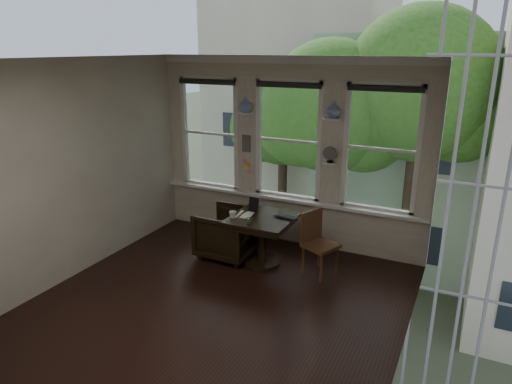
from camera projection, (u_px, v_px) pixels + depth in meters
The scene contains 25 objects.
ground at pixel (220, 302), 5.84m from camera, with size 4.50×4.50×0.00m, color black.
ceiling at pixel (214, 59), 4.93m from camera, with size 4.50×4.50×0.00m, color silver.
wall_back at pixel (289, 153), 7.31m from camera, with size 4.50×4.50×0.00m, color beige.
wall_front at pixel (66, 271), 3.46m from camera, with size 4.50×4.50×0.00m, color beige.
wall_left at pixel (77, 169), 6.32m from camera, with size 4.50×4.50×0.00m, color beige.
wall_right at pixel (416, 221), 4.44m from camera, with size 4.50×4.50×0.00m, color beige.
window_left at pixel (211, 133), 7.85m from camera, with size 1.10×0.12×1.90m, color white, non-canonical shape.
window_center at pixel (289, 140), 7.25m from camera, with size 1.10×0.12×1.90m, color white, non-canonical shape.
window_right at pixel (381, 149), 6.64m from camera, with size 1.10×0.12×1.90m, color white, non-canonical shape.
shelf_left at pixel (246, 113), 7.34m from camera, with size 0.26×0.16×0.03m, color white.
shelf_right at pixel (333, 119), 6.74m from camera, with size 0.26×0.16×0.03m, color white.
intercom at pixel (247, 143), 7.52m from camera, with size 0.14×0.06×0.28m, color #59544F.
sticky_notes at pixel (247, 164), 7.63m from camera, with size 0.16×0.01×0.24m, color pink, non-canonical shape.
desk_fan at pixel (330, 157), 6.90m from camera, with size 0.20×0.20×0.24m, color #59544F, non-canonical shape.
vase_left at pixel (245, 104), 7.30m from camera, with size 0.24×0.24×0.25m, color white.
vase_right at pixel (333, 110), 6.70m from camera, with size 0.24×0.24×0.25m, color white.
table at pixel (262, 241), 6.76m from camera, with size 0.90×0.90×0.75m, color black, non-canonical shape.
armchair_left at pixel (227, 233), 7.03m from camera, with size 0.81×0.84×0.76m, color black.
cushion_red at pixel (227, 229), 7.01m from camera, with size 0.45×0.45×0.06m, color maroon.
side_chair_right at pixel (321, 245), 6.42m from camera, with size 0.42×0.42×0.92m, color #4B2A1B, non-canonical shape.
laptop at pixel (283, 218), 6.59m from camera, with size 0.37×0.24×0.03m, color black.
mug at pixel (233, 215), 6.61m from camera, with size 0.11×0.11×0.10m, color white.
drinking_glass at pixel (249, 221), 6.37m from camera, with size 0.11×0.11×0.09m, color white.
tablet at pixel (254, 205), 6.84m from camera, with size 0.16×0.02×0.22m, color black.
papers at pixel (245, 214), 6.75m from camera, with size 0.22×0.30×0.00m, color silver.
Camera 1 is at (2.66, -4.41, 3.12)m, focal length 32.00 mm.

